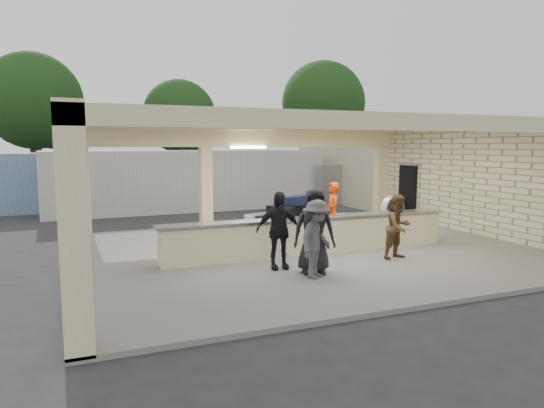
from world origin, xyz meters
name	(u,v)px	position (x,y,z in m)	size (l,w,h in m)	color
ground	(304,253)	(0.00, 0.00, 0.00)	(120.00, 120.00, 0.00)	#242427
pavilion	(300,202)	(0.21, 0.66, 1.35)	(12.01, 10.00, 3.55)	slate
baggage_counter	(312,235)	(0.00, -0.50, 0.59)	(8.20, 0.58, 0.98)	beige
luggage_cart	(294,219)	(-0.05, 0.52, 0.88)	(2.80, 2.17, 1.44)	white
drum_fan	(393,208)	(5.24, 3.15, 0.62)	(0.90, 0.49, 0.98)	white
baggage_handler	(332,213)	(1.18, 0.52, 1.00)	(0.65, 0.36, 1.79)	#ED3C0C
passenger_a	(399,227)	(1.76, -1.84, 0.91)	(0.79, 0.35, 1.63)	brown
passenger_b	(278,230)	(-1.45, -1.63, 1.00)	(1.06, 0.39, 1.80)	black
passenger_c	(316,239)	(-1.00, -2.67, 0.95)	(1.10, 0.39, 1.70)	#4B4B50
passenger_d	(314,231)	(-0.86, -2.28, 1.05)	(0.93, 0.38, 1.91)	black
car_white_a	(330,185)	(7.62, 12.19, 0.72)	(2.37, 5.01, 1.43)	silver
car_white_b	(360,182)	(10.65, 13.90, 0.72)	(1.69, 4.54, 1.43)	silver
car_dark	(299,181)	(7.07, 15.05, 0.80)	(1.69, 4.78, 1.59)	black
container_white	(190,180)	(-0.82, 10.28, 1.36)	(12.58, 2.52, 2.72)	beige
fence	(416,182)	(11.00, 9.00, 1.05)	(12.06, 0.06, 2.03)	gray
tree_left	(39,105)	(-7.68, 24.16, 5.59)	(6.60, 6.30, 9.00)	#382619
tree_mid	(183,119)	(2.32, 26.16, 4.96)	(6.00, 5.60, 8.00)	#382619
tree_right	(326,107)	(14.32, 25.16, 6.21)	(7.20, 7.00, 10.00)	#382619
adjacent_building	(381,171)	(9.50, 10.00, 1.60)	(6.00, 8.00, 3.20)	beige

